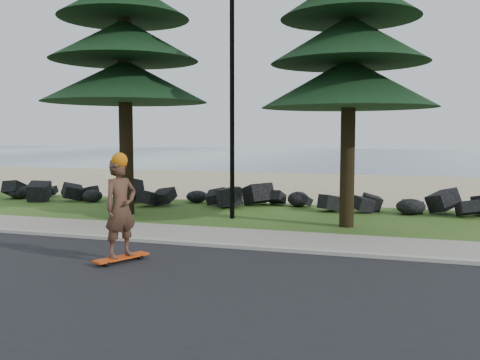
# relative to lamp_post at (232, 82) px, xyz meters

# --- Properties ---
(ground) EXTENTS (160.00, 160.00, 0.00)m
(ground) POSITION_rel_lamp_post_xyz_m (0.00, -3.20, -4.13)
(ground) COLOR #33551A
(ground) RESTS_ON ground
(road) EXTENTS (160.00, 7.00, 0.02)m
(road) POSITION_rel_lamp_post_xyz_m (0.00, -7.70, -4.12)
(road) COLOR black
(road) RESTS_ON ground
(kerb) EXTENTS (160.00, 0.20, 0.10)m
(kerb) POSITION_rel_lamp_post_xyz_m (0.00, -4.10, -4.08)
(kerb) COLOR #ADAC9C
(kerb) RESTS_ON ground
(sidewalk) EXTENTS (160.00, 2.00, 0.08)m
(sidewalk) POSITION_rel_lamp_post_xyz_m (0.00, -3.00, -4.09)
(sidewalk) COLOR #9C9582
(sidewalk) RESTS_ON ground
(beach_sand) EXTENTS (160.00, 15.00, 0.01)m
(beach_sand) POSITION_rel_lamp_post_xyz_m (0.00, 11.30, -4.13)
(beach_sand) COLOR tan
(beach_sand) RESTS_ON ground
(ocean) EXTENTS (160.00, 58.00, 0.01)m
(ocean) POSITION_rel_lamp_post_xyz_m (0.00, 47.80, -4.13)
(ocean) COLOR #375169
(ocean) RESTS_ON ground
(seawall_boulders) EXTENTS (60.00, 2.40, 1.10)m
(seawall_boulders) POSITION_rel_lamp_post_xyz_m (0.00, 2.40, -4.13)
(seawall_boulders) COLOR black
(seawall_boulders) RESTS_ON ground
(lamp_post) EXTENTS (0.25, 0.14, 8.14)m
(lamp_post) POSITION_rel_lamp_post_xyz_m (0.00, 0.00, 0.00)
(lamp_post) COLOR black
(lamp_post) RESTS_ON ground
(skateboarder) EXTENTS (0.76, 1.20, 2.20)m
(skateboarder) POSITION_rel_lamp_post_xyz_m (-0.32, -6.05, -3.03)
(skateboarder) COLOR #D2400C
(skateboarder) RESTS_ON ground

